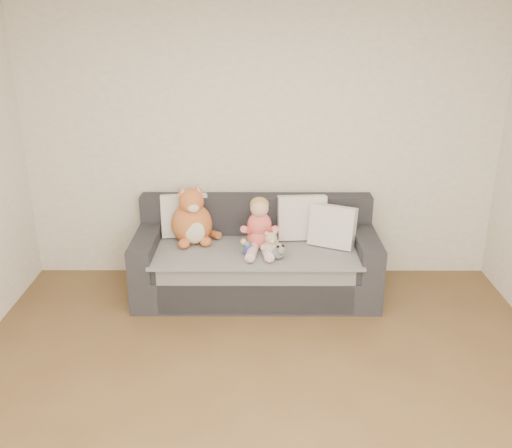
{
  "coord_description": "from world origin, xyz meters",
  "views": [
    {
      "loc": [
        -0.04,
        -2.78,
        2.53
      ],
      "look_at": [
        -0.05,
        1.87,
        0.75
      ],
      "focal_mm": 40.0,
      "sensor_mm": 36.0,
      "label": 1
    }
  ],
  "objects_px": {
    "plush_cat": "(192,221)",
    "teddy_bear": "(271,246)",
    "sippy_cup": "(247,248)",
    "sofa": "(256,261)",
    "toddler": "(259,228)"
  },
  "relations": [
    {
      "from": "sofa",
      "to": "sippy_cup",
      "type": "relative_size",
      "value": 17.22
    },
    {
      "from": "toddler",
      "to": "teddy_bear",
      "type": "height_order",
      "value": "toddler"
    },
    {
      "from": "plush_cat",
      "to": "teddy_bear",
      "type": "bearing_deg",
      "value": -39.73
    },
    {
      "from": "toddler",
      "to": "plush_cat",
      "type": "bearing_deg",
      "value": 164.61
    },
    {
      "from": "teddy_bear",
      "to": "sippy_cup",
      "type": "height_order",
      "value": "teddy_bear"
    },
    {
      "from": "sofa",
      "to": "toddler",
      "type": "height_order",
      "value": "toddler"
    },
    {
      "from": "teddy_bear",
      "to": "sofa",
      "type": "bearing_deg",
      "value": 100.33
    },
    {
      "from": "sofa",
      "to": "toddler",
      "type": "relative_size",
      "value": 4.52
    },
    {
      "from": "sofa",
      "to": "plush_cat",
      "type": "bearing_deg",
      "value": 173.27
    },
    {
      "from": "teddy_bear",
      "to": "plush_cat",
      "type": "bearing_deg",
      "value": 139.06
    },
    {
      "from": "toddler",
      "to": "sippy_cup",
      "type": "distance_m",
      "value": 0.21
    },
    {
      "from": "toddler",
      "to": "teddy_bear",
      "type": "bearing_deg",
      "value": -58.74
    },
    {
      "from": "plush_cat",
      "to": "sippy_cup",
      "type": "distance_m",
      "value": 0.61
    },
    {
      "from": "plush_cat",
      "to": "sofa",
      "type": "bearing_deg",
      "value": -21.8
    },
    {
      "from": "sofa",
      "to": "plush_cat",
      "type": "xyz_separation_m",
      "value": [
        -0.59,
        0.07,
        0.37
      ]
    }
  ]
}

